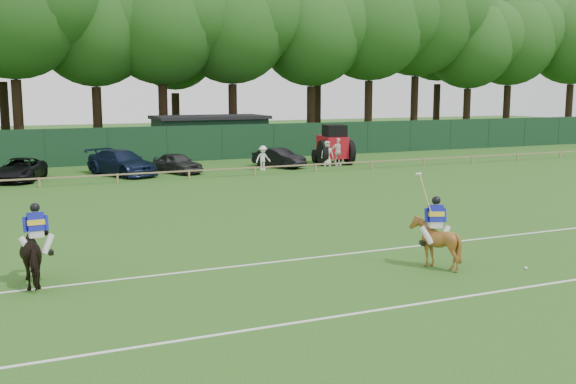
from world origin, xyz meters
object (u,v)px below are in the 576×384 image
spectator_right (327,154)px  hatch_grey (178,163)px  suv_black (20,170)px  spectator_left (263,158)px  horse_dark (38,254)px  tractor (333,145)px  horse_chestnut (435,242)px  utility_shed (210,136)px  spectator_mid (337,152)px  polo_ball (526,268)px  estate_black (279,158)px  sedan_navy (122,163)px

spectator_right → hatch_grey: bearing=-169.3°
suv_black → spectator_left: (14.10, -1.02, 0.14)m
horse_dark → spectator_right: spectator_right is taller
hatch_grey → tractor: 10.91m
horse_dark → horse_chestnut: horse_dark is taller
horse_dark → tractor: 29.79m
suv_black → spectator_right: spectator_right is taller
utility_shed → spectator_mid: bearing=-59.6°
spectator_mid → utility_shed: 11.32m
polo_ball → horse_chestnut: bearing=150.4°
horse_chestnut → polo_ball: size_ratio=16.45×
estate_black → hatch_grey: bearing=157.3°
spectator_left → utility_shed: 10.09m
horse_dark → polo_ball: (12.76, -4.11, -0.75)m
horse_chestnut → spectator_left: size_ratio=0.96×
spectator_mid → suv_black: bearing=176.9°
suv_black → polo_ball: (12.31, -25.63, -0.58)m
estate_black → spectator_left: bearing=-169.5°
spectator_right → tractor: (0.97, 1.01, 0.42)m
suv_black → utility_shed: (13.80, 9.03, 0.91)m
sedan_navy → hatch_grey: 3.29m
horse_dark → horse_chestnut: 10.90m
suv_black → hatch_grey: (8.87, -0.16, -0.01)m
horse_chestnut → tractor: tractor is taller
utility_shed → tractor: 10.52m
hatch_grey → spectator_left: size_ratio=2.35×
hatch_grey → utility_shed: utility_shed is taller
hatch_grey → horse_dark: bearing=-135.5°
estate_black → polo_ball: bearing=-122.2°
sedan_navy → spectator_mid: bearing=-27.8°
polo_ball → spectator_left: bearing=85.8°
horse_dark → tractor: tractor is taller
spectator_mid → polo_ball: 25.95m
polo_ball → spectator_mid: bearing=73.9°
horse_chestnut → suv_black: (-10.07, 24.36, -0.11)m
sedan_navy → spectator_right: (13.18, -0.81, 0.09)m
spectator_left → polo_ball: (-1.79, -24.61, -0.72)m
horse_chestnut → utility_shed: utility_shed is taller
horse_dark → hatch_grey: (9.33, 21.36, -0.18)m
hatch_grey → tractor: size_ratio=1.05×
horse_dark → polo_ball: bearing=158.0°
horse_dark → suv_black: horse_dark is taller
spectator_right → utility_shed: (-4.98, 9.68, 0.70)m
estate_black → spectator_right: (3.12, -0.73, 0.22)m
horse_chestnut → polo_ball: (2.24, -1.27, -0.70)m
horse_dark → suv_black: (0.45, 21.53, -0.17)m
hatch_grey → tractor: tractor is taller
horse_dark → spectator_mid: (19.97, 20.80, 0.13)m
spectator_right → tractor: size_ratio=0.49×
horse_dark → sedan_navy: horse_dark is taller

